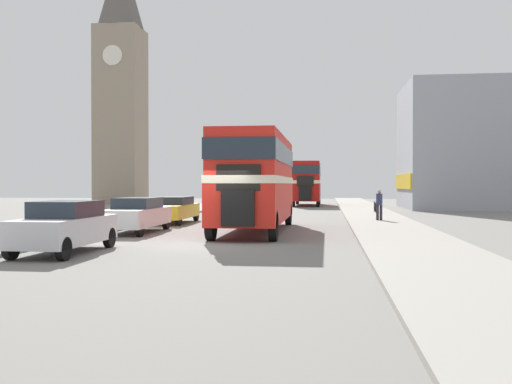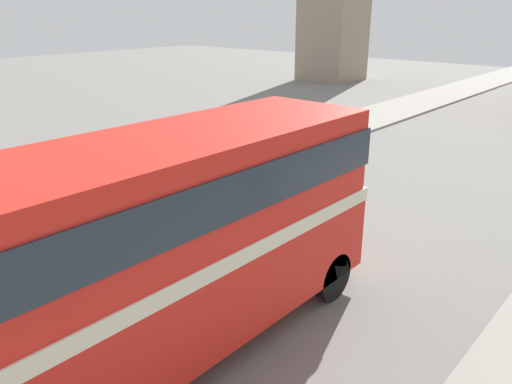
# 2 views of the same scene
# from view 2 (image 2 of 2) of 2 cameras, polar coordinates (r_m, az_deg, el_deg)

# --- Properties ---
(double_decker_bus) EXTENTS (2.56, 10.11, 4.03)m
(double_decker_bus) POSITION_cam_2_polar(r_m,az_deg,el_deg) (8.23, -13.09, -5.81)
(double_decker_bus) COLOR red
(double_decker_bus) RESTS_ON ground_plane
(car_parked_far) EXTENTS (1.71, 4.64, 1.37)m
(car_parked_far) POSITION_cam_2_polar(r_m,az_deg,el_deg) (15.10, -9.18, -0.26)
(car_parked_far) COLOR gold
(car_parked_far) RESTS_ON ground_plane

